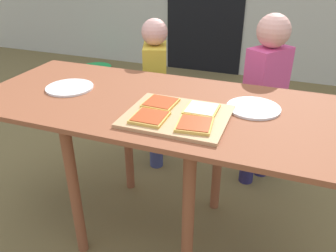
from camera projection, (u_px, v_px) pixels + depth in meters
name	position (u px, v px, depth m)	size (l,w,h in m)	color
ground_plane	(154.00, 226.00, 1.86)	(16.00, 16.00, 0.00)	brown
dining_table	(151.00, 120.00, 1.56)	(1.59, 0.72, 0.74)	brown
cutting_board	(177.00, 116.00, 1.36)	(0.41, 0.34, 0.01)	tan
pizza_slice_near_left	(150.00, 117.00, 1.32)	(0.13, 0.14, 0.01)	gold
pizza_slice_near_right	(195.00, 124.00, 1.26)	(0.15, 0.15, 0.01)	gold
pizza_slice_far_left	(161.00, 103.00, 1.44)	(0.14, 0.14, 0.01)	gold
pizza_slice_far_right	(202.00, 109.00, 1.38)	(0.13, 0.14, 0.01)	gold
plate_white_right	(253.00, 108.00, 1.43)	(0.23, 0.23, 0.01)	white
plate_white_left	(70.00, 87.00, 1.64)	(0.23, 0.23, 0.01)	white
child_left	(156.00, 86.00, 2.18)	(0.22, 0.27, 0.98)	#3A4070
child_right	(265.00, 91.00, 1.97)	(0.25, 0.28, 1.05)	#28224E
garden_hose_coil	(96.00, 68.00, 4.24)	(0.38, 0.38, 0.03)	green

